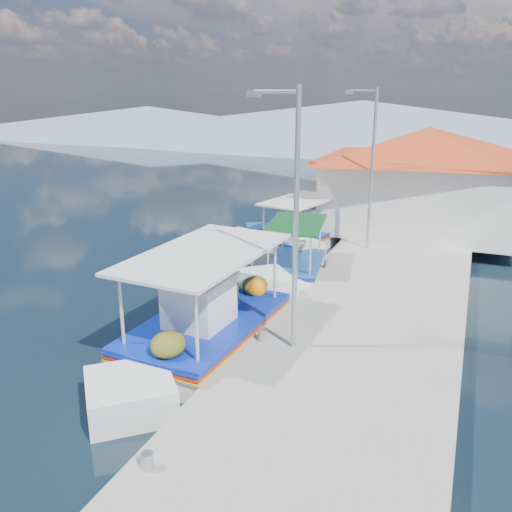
% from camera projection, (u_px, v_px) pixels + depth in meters
% --- Properties ---
extents(ground, '(160.00, 160.00, 0.00)m').
position_uv_depth(ground, '(85.00, 367.00, 12.80)').
color(ground, black).
rests_on(ground, ground).
extents(quay, '(5.00, 44.00, 0.50)m').
position_uv_depth(quay, '(377.00, 304.00, 15.87)').
color(quay, '#9A9890').
rests_on(quay, ground).
extents(bollards, '(0.20, 17.20, 0.30)m').
position_uv_depth(bollards, '(303.00, 291.00, 15.85)').
color(bollards, '#A5A8AD').
rests_on(bollards, quay).
extents(main_caique, '(2.85, 8.79, 2.90)m').
position_uv_depth(main_caique, '(209.00, 327.00, 13.64)').
color(main_caique, silver).
rests_on(main_caique, ground).
extents(caique_green_canopy, '(2.42, 5.92, 2.24)m').
position_uv_depth(caique_green_canopy, '(296.00, 269.00, 18.76)').
color(caique_green_canopy, silver).
rests_on(caique_green_canopy, ground).
extents(caique_blue_hull, '(2.78, 5.42, 1.01)m').
position_uv_depth(caique_blue_hull, '(228.00, 246.00, 21.66)').
color(caique_blue_hull, '#17488F').
rests_on(caique_blue_hull, ground).
extents(caique_far, '(2.94, 6.54, 2.35)m').
position_uv_depth(caique_far, '(300.00, 239.00, 22.15)').
color(caique_far, silver).
rests_on(caique_far, ground).
extents(harbor_building, '(10.49, 10.49, 4.40)m').
position_uv_depth(harbor_building, '(425.00, 177.00, 22.94)').
color(harbor_building, white).
rests_on(harbor_building, quay).
extents(lamp_post_near, '(1.21, 0.14, 6.00)m').
position_uv_depth(lamp_post_near, '(292.00, 209.00, 11.77)').
color(lamp_post_near, '#A5A8AD').
rests_on(lamp_post_near, quay).
extents(lamp_post_far, '(1.21, 0.14, 6.00)m').
position_uv_depth(lamp_post_far, '(370.00, 161.00, 19.71)').
color(lamp_post_far, '#A5A8AD').
rests_on(lamp_post_far, quay).
extents(mountain_ridge, '(171.40, 96.00, 5.50)m').
position_uv_depth(mountain_ridge, '(465.00, 130.00, 59.19)').
color(mountain_ridge, slate).
rests_on(mountain_ridge, ground).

